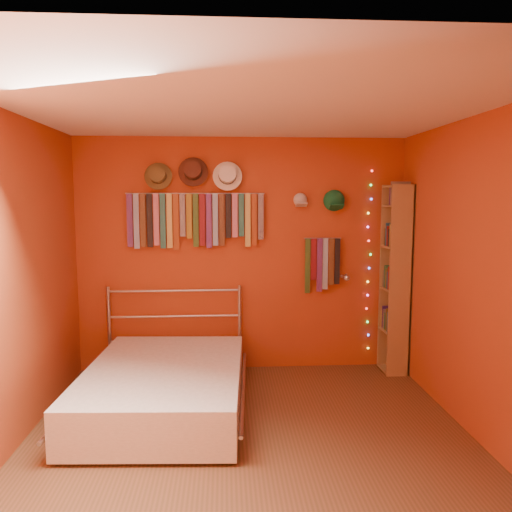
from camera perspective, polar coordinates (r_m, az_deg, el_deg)
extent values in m
plane|color=brown|center=(4.05, -0.63, -20.81)|extent=(3.50, 3.50, 0.00)
cube|color=#A03B19|center=(5.37, -1.62, 0.10)|extent=(3.50, 0.02, 2.50)
cube|color=#A03B19|center=(4.12, 24.48, -2.55)|extent=(0.02, 3.50, 2.50)
cube|color=#A03B19|center=(3.96, -26.89, -3.04)|extent=(0.02, 3.50, 2.50)
cube|color=white|center=(3.64, -0.68, 16.67)|extent=(3.50, 3.50, 0.02)
cylinder|color=#AAAAAF|center=(5.29, -6.94, 7.10)|extent=(1.45, 0.01, 0.01)
cube|color=#36175F|center=(5.37, -14.24, 3.97)|extent=(0.06, 0.01, 0.56)
cube|color=#6E84C4|center=(5.35, -13.52, 3.88)|extent=(0.06, 0.01, 0.57)
cube|color=#4F301A|center=(5.33, -12.81, 4.00)|extent=(0.06, 0.01, 0.56)
cube|color=black|center=(5.34, -12.06, 3.99)|extent=(0.06, 0.01, 0.56)
cube|color=#AC5678|center=(5.32, -11.34, 4.10)|extent=(0.06, 0.01, 0.54)
cube|color=#1A5B5B|center=(5.31, -10.61, 3.94)|extent=(0.06, 0.01, 0.57)
cube|color=#D0B653|center=(5.31, -9.86, 3.97)|extent=(0.06, 0.01, 0.57)
cube|color=maroon|center=(5.30, -9.13, 3.86)|extent=(0.06, 0.01, 0.59)
cube|color=navy|center=(5.28, -8.40, 4.65)|extent=(0.06, 0.01, 0.45)
cube|color=olive|center=(5.29, -7.65, 4.54)|extent=(0.06, 0.01, 0.47)
cube|color=#234B1E|center=(5.28, -6.90, 4.07)|extent=(0.06, 0.01, 0.56)
cube|color=#5D0E1B|center=(5.27, -6.16, 4.15)|extent=(0.06, 0.01, 0.55)
cube|color=#431B6F|center=(5.28, -5.41, 4.02)|extent=(0.06, 0.01, 0.57)
cube|color=#6988BB|center=(5.27, -4.67, 4.15)|extent=(0.06, 0.01, 0.55)
cube|color=#492418|center=(5.27, -3.92, 4.14)|extent=(0.06, 0.01, 0.55)
cube|color=black|center=(5.28, -3.18, 4.61)|extent=(0.06, 0.01, 0.47)
cube|color=#B15886|center=(5.27, -2.43, 4.65)|extent=(0.06, 0.01, 0.46)
cube|color=#1B5E59|center=(5.27, -1.68, 4.70)|extent=(0.06, 0.01, 0.45)
cube|color=#B6A648|center=(5.28, -0.94, 4.11)|extent=(0.06, 0.01, 0.56)
cube|color=maroon|center=(5.28, -0.19, 4.20)|extent=(0.06, 0.01, 0.54)
cube|color=#1A1355|center=(5.28, 0.55, 4.53)|extent=(0.06, 0.01, 0.48)
cylinder|color=#AAAAAF|center=(5.40, 7.61, 2.02)|extent=(0.40, 0.01, 0.01)
cube|color=#244A1D|center=(5.40, 5.92, -1.14)|extent=(0.06, 0.01, 0.60)
cube|color=maroon|center=(5.39, 6.61, -0.38)|extent=(0.06, 0.01, 0.45)
cube|color=#401966|center=(5.41, 7.28, -1.05)|extent=(0.06, 0.01, 0.58)
cube|color=#79A8D7|center=(5.43, 7.92, -0.91)|extent=(0.06, 0.01, 0.55)
cube|color=#52361B|center=(5.43, 8.60, -0.65)|extent=(0.06, 0.01, 0.50)
cube|color=black|center=(5.44, 9.27, -0.61)|extent=(0.06, 0.01, 0.50)
cylinder|color=brown|center=(5.32, -11.11, 8.94)|extent=(0.28, 0.07, 0.28)
cylinder|color=brown|center=(5.27, -11.18, 9.08)|extent=(0.17, 0.14, 0.19)
cylinder|color=#332314|center=(5.30, -11.14, 9.01)|extent=(0.17, 0.06, 0.17)
cylinder|color=#4B261A|center=(5.29, -7.19, 9.52)|extent=(0.31, 0.08, 0.30)
cylinder|color=#4B261A|center=(5.24, -7.23, 9.68)|extent=(0.18, 0.15, 0.20)
cylinder|color=black|center=(5.26, -7.21, 9.60)|extent=(0.19, 0.06, 0.19)
cylinder|color=white|center=(5.28, -3.28, 9.10)|extent=(0.31, 0.08, 0.30)
cylinder|color=white|center=(5.22, -3.28, 9.26)|extent=(0.18, 0.15, 0.20)
cylinder|color=black|center=(5.25, -3.28, 9.18)|extent=(0.19, 0.06, 0.19)
ellipsoid|color=silver|center=(5.34, 5.08, 6.41)|extent=(0.16, 0.12, 0.16)
cube|color=silver|center=(5.25, 5.23, 5.86)|extent=(0.12, 0.09, 0.05)
ellipsoid|color=#176836|center=(5.41, 8.89, 6.28)|extent=(0.20, 0.15, 0.20)
cube|color=#176836|center=(5.29, 9.17, 5.59)|extent=(0.15, 0.11, 0.06)
sphere|color=#FF3333|center=(5.53, 13.11, 9.46)|extent=(0.02, 0.02, 0.02)
sphere|color=#33FF4C|center=(5.52, 12.99, 7.91)|extent=(0.02, 0.02, 0.02)
sphere|color=#4C66FF|center=(5.52, 13.03, 6.35)|extent=(0.02, 0.02, 0.02)
sphere|color=yellow|center=(5.52, 12.71, 4.80)|extent=(0.02, 0.02, 0.02)
sphere|color=#FF4CCC|center=(5.52, 12.66, 3.25)|extent=(0.02, 0.02, 0.02)
sphere|color=#FF3333|center=(5.54, 12.76, 1.70)|extent=(0.02, 0.02, 0.02)
sphere|color=#33FF4C|center=(5.56, 12.96, 0.16)|extent=(0.02, 0.02, 0.02)
sphere|color=#4C66FF|center=(5.57, 12.79, -1.37)|extent=(0.02, 0.02, 0.02)
sphere|color=yellow|center=(5.59, 12.66, -2.89)|extent=(0.02, 0.02, 0.02)
sphere|color=#FF4CCC|center=(5.62, 12.63, -4.39)|extent=(0.02, 0.02, 0.02)
sphere|color=#FF3333|center=(5.65, 12.52, -5.89)|extent=(0.02, 0.02, 0.02)
sphere|color=#33FF4C|center=(5.69, 12.63, -7.35)|extent=(0.02, 0.02, 0.02)
sphere|color=#4C66FF|center=(5.73, 12.70, -8.80)|extent=(0.02, 0.02, 0.02)
sphere|color=yellow|center=(5.77, 12.68, -10.23)|extent=(0.02, 0.02, 0.02)
cylinder|color=#AAAAAF|center=(5.53, 9.77, -2.30)|extent=(0.03, 0.03, 0.03)
cylinder|color=#AAAAAF|center=(5.42, 10.04, -2.20)|extent=(0.01, 0.23, 0.07)
sphere|color=white|center=(5.31, 10.33, -2.49)|extent=(0.06, 0.06, 0.06)
cube|color=#9A6E45|center=(5.34, 16.20, -2.91)|extent=(0.24, 0.02, 2.00)
cube|color=#9A6E45|center=(5.64, 15.10, -2.38)|extent=(0.24, 0.02, 2.00)
cube|color=#9A6E45|center=(5.53, 16.76, -2.61)|extent=(0.02, 0.34, 2.00)
cube|color=#9A6E45|center=(5.73, 15.32, -12.36)|extent=(0.24, 0.32, 0.02)
cube|color=#9A6E45|center=(5.61, 15.46, -8.20)|extent=(0.24, 0.32, 0.02)
cube|color=#9A6E45|center=(5.51, 15.60, -3.67)|extent=(0.24, 0.32, 0.02)
cube|color=#9A6E45|center=(5.45, 15.75, 1.00)|extent=(0.24, 0.32, 0.02)
cube|color=#9A6E45|center=(5.42, 15.90, 5.52)|extent=(0.24, 0.32, 0.02)
cube|color=#9A6E45|center=(5.42, 15.97, 7.63)|extent=(0.24, 0.32, 0.02)
cylinder|color=#AAAAAF|center=(5.55, -16.41, -8.17)|extent=(0.04, 0.04, 0.94)
cylinder|color=#AAAAAF|center=(5.42, -1.87, -8.26)|extent=(0.04, 0.04, 0.94)
cylinder|color=#AAAAAF|center=(5.48, -9.21, -9.52)|extent=(1.38, 0.02, 0.02)
cylinder|color=#AAAAAF|center=(5.41, -9.26, -6.82)|extent=(1.38, 0.02, 0.02)
cylinder|color=#AAAAAF|center=(5.35, -9.32, -3.94)|extent=(1.38, 0.02, 0.02)
cube|color=beige|center=(4.59, -10.40, -14.51)|extent=(1.42, 1.94, 0.37)
cylinder|color=#AAAAAF|center=(4.73, -19.01, -14.39)|extent=(0.13, 1.87, 0.03)
cylinder|color=#AAAAAF|center=(4.57, -1.47, -14.77)|extent=(0.13, 1.87, 0.03)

